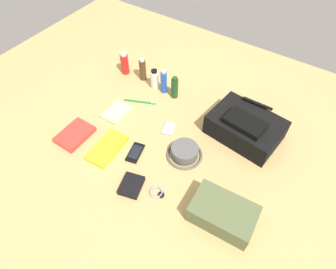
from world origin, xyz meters
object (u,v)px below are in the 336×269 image
media_player (168,129)px  notepad (116,112)px  cell_phone (135,153)px  toothbrush (141,102)px  sunscreen_spray (125,64)px  travel_guidebook (107,148)px  backpack (245,127)px  wallet (131,185)px  deodorant_spray (164,82)px  toothpaste_tube (155,79)px  bucket_hat (185,152)px  cologne_bottle (143,69)px  toiletry_pouch (223,213)px  wristwatch (157,192)px  shampoo_bottle (175,88)px  paperback_novel (75,135)px

media_player → notepad: (-0.30, -0.06, 0.00)m
cell_phone → toothbrush: 0.35m
sunscreen_spray → travel_guidebook: 0.60m
backpack → wallet: bearing=-117.8°
deodorant_spray → toothpaste_tube: bearing=178.1°
notepad → bucket_hat: bearing=-5.1°
backpack → deodorant_spray: 0.52m
sunscreen_spray → deodorant_spray: (0.29, -0.01, 0.01)m
cologne_bottle → deodorant_spray: 0.17m
toothpaste_tube → travel_guidebook: toothpaste_tube is taller
toiletry_pouch → toothpaste_tube: (-0.70, 0.51, 0.01)m
notepad → cologne_bottle: bearing=98.5°
travel_guidebook → toiletry_pouch: bearing=-0.7°
wallet → travel_guidebook: bearing=141.1°
wristwatch → media_player: bearing=115.5°
bucket_hat → wallet: bearing=-111.2°
toiletry_pouch → notepad: (-0.75, 0.22, -0.04)m
sunscreen_spray → media_player: (0.48, -0.24, -0.06)m
bucket_hat → toothbrush: bearing=155.5°
wallet → shampoo_bottle: bearing=89.3°
wristwatch → notepad: bearing=149.2°
wallet → notepad: size_ratio=0.73×
shampoo_bottle → travel_guidebook: bearing=-98.1°
paperback_novel → toothbrush: bearing=70.6°
bucket_hat → shampoo_bottle: bearing=129.2°
wristwatch → notepad: 0.53m
toiletry_pouch → sunscreen_spray: 1.06m
wallet → bucket_hat: bearing=53.4°
toiletry_pouch → paperback_novel: toiletry_pouch is taller
backpack → cell_phone: size_ratio=2.99×
cell_phone → notepad: notepad is taller
backpack → toothbrush: bearing=-170.5°
cologne_bottle → deodorant_spray: deodorant_spray is taller
toiletry_pouch → deodorant_spray: bearing=141.1°
toothpaste_tube → media_player: 0.34m
bucket_hat → deodorant_spray: size_ratio=1.15×
cologne_bottle → wristwatch: 0.78m
cologne_bottle → shampoo_bottle: cologne_bottle is taller
toiletry_pouch → cologne_bottle: 0.96m
shampoo_bottle → media_player: bearing=-64.4°
cologne_bottle → wristwatch: size_ratio=2.06×
paperback_novel → deodorant_spray: bearing=70.4°
deodorant_spray → media_player: bearing=-51.4°
cologne_bottle → shampoo_bottle: 0.24m
bucket_hat → travel_guidebook: size_ratio=0.80×
toothbrush → shampoo_bottle: bearing=48.7°
sunscreen_spray → paperback_novel: sunscreen_spray is taller
media_player → notepad: notepad is taller
sunscreen_spray → wallet: (0.53, -0.61, -0.06)m
backpack → paperback_novel: size_ratio=2.05×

